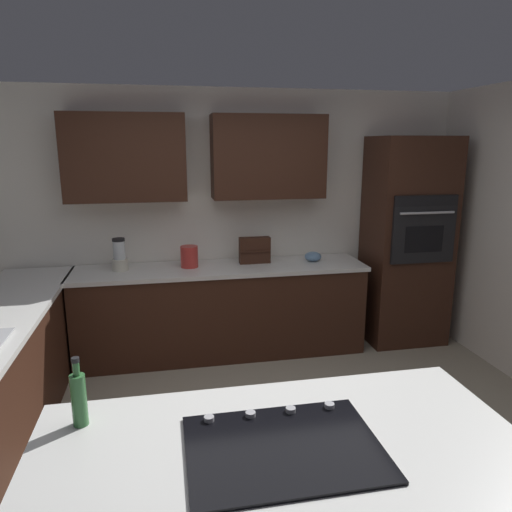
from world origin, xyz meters
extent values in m
plane|color=#9E937F|center=(0.00, 0.00, 0.00)|extent=(14.00, 14.00, 0.00)
cube|color=white|center=(0.00, -2.10, 1.30)|extent=(6.00, 0.10, 2.60)
cube|color=#381E14|center=(-0.40, -1.88, 1.94)|extent=(1.10, 0.34, 0.80)
cube|color=#381E14|center=(0.95, -1.88, 1.94)|extent=(1.10, 0.34, 0.80)
cube|color=#381E14|center=(0.10, -1.72, 0.43)|extent=(2.80, 0.60, 0.86)
cube|color=silver|center=(0.10, -1.72, 0.88)|extent=(2.84, 0.64, 0.04)
cube|color=silver|center=(0.20, 1.14, 0.88)|extent=(1.99, 1.04, 0.04)
cube|color=#381E14|center=(-1.85, -1.72, 1.07)|extent=(0.80, 0.60, 2.14)
cube|color=black|center=(-1.85, -1.41, 1.20)|extent=(0.66, 0.03, 0.56)
cube|color=black|center=(-1.85, -1.39, 1.16)|extent=(0.40, 0.01, 0.26)
cube|color=black|center=(-1.85, -1.41, 1.53)|extent=(0.66, 0.02, 0.11)
cylinder|color=silver|center=(-1.85, -1.37, 1.42)|extent=(0.56, 0.02, 0.02)
cube|color=black|center=(0.20, 1.14, 0.91)|extent=(0.76, 0.56, 0.01)
cylinder|color=#B2B2B7|center=(-0.07, 0.91, 0.92)|extent=(0.04, 0.04, 0.02)
cylinder|color=#B2B2B7|center=(0.11, 0.91, 0.92)|extent=(0.04, 0.04, 0.02)
cylinder|color=#B2B2B7|center=(0.29, 0.91, 0.92)|extent=(0.04, 0.04, 0.02)
cylinder|color=#B2B2B7|center=(0.47, 0.91, 0.92)|extent=(0.04, 0.04, 0.02)
cylinder|color=beige|center=(1.05, -1.77, 0.96)|extent=(0.15, 0.15, 0.11)
cylinder|color=silver|center=(1.05, -1.77, 1.10)|extent=(0.11, 0.11, 0.17)
cylinder|color=black|center=(1.05, -1.77, 1.20)|extent=(0.12, 0.12, 0.03)
ellipsoid|color=#668CB2|center=(-0.85, -1.77, 0.95)|extent=(0.17, 0.17, 0.09)
cube|color=#381E14|center=(-0.25, -1.80, 1.03)|extent=(0.31, 0.10, 0.26)
cube|color=#381E14|center=(-0.25, -1.75, 1.03)|extent=(0.29, 0.02, 0.02)
cylinder|color=red|center=(0.40, -1.77, 1.00)|extent=(0.17, 0.17, 0.21)
cylinder|color=#336B38|center=(1.01, 0.81, 1.01)|extent=(0.06, 0.06, 0.23)
cylinder|color=#336B38|center=(1.01, 0.81, 1.16)|extent=(0.03, 0.03, 0.06)
cylinder|color=black|center=(1.01, 0.81, 1.20)|extent=(0.03, 0.03, 0.02)
camera|label=1|loc=(0.62, 2.71, 2.07)|focal=33.15mm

